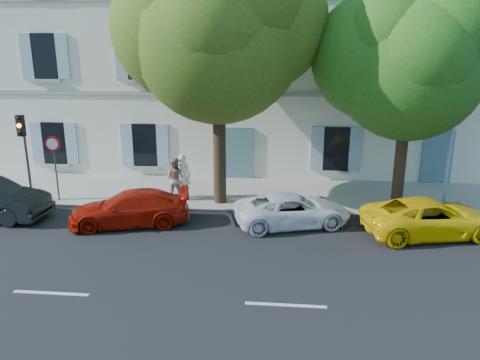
# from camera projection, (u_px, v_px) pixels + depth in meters

# --- Properties ---
(ground) EXTENTS (90.00, 90.00, 0.00)m
(ground) POSITION_uv_depth(u_px,v_px,m) (286.00, 240.00, 15.26)
(ground) COLOR black
(sidewalk) EXTENTS (36.00, 4.50, 0.15)m
(sidewalk) POSITION_uv_depth(u_px,v_px,m) (286.00, 195.00, 19.49)
(sidewalk) COLOR #A09E96
(sidewalk) RESTS_ON ground
(kerb) EXTENTS (36.00, 0.16, 0.16)m
(kerb) POSITION_uv_depth(u_px,v_px,m) (286.00, 213.00, 17.41)
(kerb) COLOR #9E998E
(kerb) RESTS_ON ground
(building) EXTENTS (28.00, 7.00, 12.00)m
(building) POSITION_uv_depth(u_px,v_px,m) (289.00, 47.00, 23.31)
(building) COLOR white
(building) RESTS_ON ground
(car_red_coupe) EXTENTS (4.44, 2.65, 1.20)m
(car_red_coupe) POSITION_uv_depth(u_px,v_px,m) (130.00, 208.00, 16.38)
(car_red_coupe) COLOR #A31104
(car_red_coupe) RESTS_ON ground
(car_white_coupe) EXTENTS (4.40, 2.92, 1.12)m
(car_white_coupe) POSITION_uv_depth(u_px,v_px,m) (292.00, 210.00, 16.34)
(car_white_coupe) COLOR white
(car_white_coupe) RESTS_ON ground
(car_yellow_supercar) EXTENTS (4.79, 2.97, 1.24)m
(car_yellow_supercar) POSITION_uv_depth(u_px,v_px,m) (430.00, 217.00, 15.47)
(car_yellow_supercar) COLOR yellow
(car_yellow_supercar) RESTS_ON ground
(tree_left) EXTENTS (6.22, 6.22, 9.64)m
(tree_left) POSITION_uv_depth(u_px,v_px,m) (218.00, 38.00, 16.71)
(tree_left) COLOR #3A2819
(tree_left) RESTS_ON sidewalk
(tree_right) EXTENTS (5.31, 5.31, 8.18)m
(tree_right) POSITION_uv_depth(u_px,v_px,m) (410.00, 66.00, 16.40)
(tree_right) COLOR #3A2819
(tree_right) RESTS_ON sidewalk
(traffic_light) EXTENTS (0.27, 0.39, 3.42)m
(traffic_light) POSITION_uv_depth(u_px,v_px,m) (23.00, 140.00, 17.85)
(traffic_light) COLOR #383A3D
(traffic_light) RESTS_ON sidewalk
(road_sign) EXTENTS (0.60, 0.09, 2.59)m
(road_sign) POSITION_uv_depth(u_px,v_px,m) (54.00, 154.00, 18.13)
(road_sign) COLOR #383A3D
(road_sign) RESTS_ON sidewalk
(street_lamp) EXTENTS (0.24, 1.58, 7.44)m
(street_lamp) POSITION_uv_depth(u_px,v_px,m) (458.00, 98.00, 15.86)
(street_lamp) COLOR #7293BF
(street_lamp) RESTS_ON sidewalk
(pedestrian_a) EXTENTS (0.68, 0.47, 1.79)m
(pedestrian_a) POSITION_uv_depth(u_px,v_px,m) (183.00, 176.00, 18.75)
(pedestrian_a) COLOR white
(pedestrian_a) RESTS_ON sidewalk
(pedestrian_b) EXTENTS (0.84, 0.66, 1.70)m
(pedestrian_b) POSITION_uv_depth(u_px,v_px,m) (174.00, 179.00, 18.55)
(pedestrian_b) COLOR tan
(pedestrian_b) RESTS_ON sidewalk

